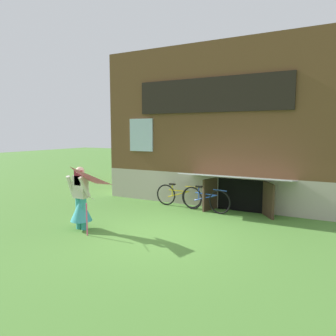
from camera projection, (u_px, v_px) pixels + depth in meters
ground_plane at (162, 234)px, 7.53m from camera, size 60.00×60.00×0.00m
log_house at (236, 127)px, 12.19m from camera, size 7.59×6.42×5.04m
person at (81, 203)px, 7.80m from camera, size 0.60×0.52×1.52m
kite at (70, 185)px, 7.13m from camera, size 1.06×1.13×1.43m
bicycle_blue at (205, 199)px, 9.57m from camera, size 1.62×0.33×0.75m
bicycle_yellow at (179, 196)px, 10.21m from camera, size 1.58×0.08×0.72m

